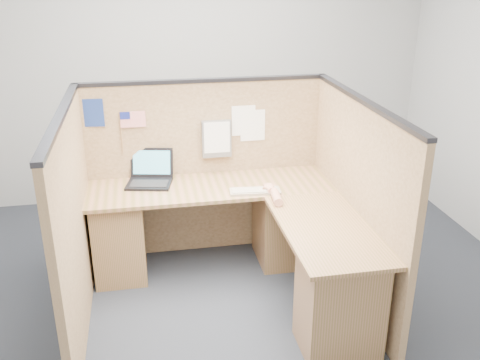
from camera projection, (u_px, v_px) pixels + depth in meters
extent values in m
plane|color=black|center=(225.00, 311.00, 3.95)|extent=(5.00, 5.00, 0.00)
plane|color=#A6A9AB|center=(188.00, 67.00, 5.47)|extent=(5.00, 0.00, 5.00)
cube|color=brown|center=(205.00, 169.00, 4.58)|extent=(2.05, 0.05, 1.50)
cube|color=#232328|center=(203.00, 80.00, 4.29)|extent=(2.05, 0.06, 0.03)
cube|color=brown|center=(74.00, 226.00, 3.59)|extent=(0.05, 1.80, 1.50)
cube|color=#232328|center=(60.00, 115.00, 3.30)|extent=(0.06, 1.80, 0.03)
cube|color=brown|center=(356.00, 203.00, 3.93)|extent=(0.05, 1.80, 1.50)
cube|color=#232328|center=(365.00, 101.00, 3.64)|extent=(0.06, 1.80, 0.03)
cube|color=brown|center=(211.00, 187.00, 4.30)|extent=(1.95, 0.60, 0.03)
cube|color=brown|center=(327.00, 230.00, 3.62)|extent=(0.60, 1.15, 0.03)
cube|color=brown|center=(119.00, 236.00, 4.31)|extent=(0.40, 0.50, 0.70)
cube|color=brown|center=(281.00, 222.00, 4.54)|extent=(0.40, 0.50, 0.70)
cube|color=brown|center=(340.00, 302.00, 3.46)|extent=(0.50, 0.40, 0.70)
cube|color=black|center=(149.00, 184.00, 4.30)|extent=(0.40, 0.33, 0.02)
cube|color=black|center=(148.00, 162.00, 4.40)|extent=(0.36, 0.15, 0.24)
cube|color=teal|center=(148.00, 163.00, 4.39)|extent=(0.31, 0.12, 0.19)
cube|color=gray|center=(255.00, 191.00, 4.16)|extent=(0.41, 0.17, 0.02)
cube|color=silver|center=(255.00, 190.00, 4.16)|extent=(0.37, 0.14, 0.01)
ellipsoid|color=silver|center=(269.00, 189.00, 4.18)|extent=(0.11, 0.08, 0.04)
ellipsoid|color=tan|center=(269.00, 186.00, 4.16)|extent=(0.08, 0.10, 0.05)
cylinder|color=tan|center=(271.00, 190.00, 4.13)|extent=(0.06, 0.05, 0.06)
cylinder|color=tan|center=(276.00, 197.00, 4.01)|extent=(0.09, 0.24, 0.07)
cube|color=navy|center=(93.00, 113.00, 4.19)|extent=(0.17, 0.02, 0.22)
cylinder|color=olive|center=(121.00, 133.00, 4.29)|extent=(0.01, 0.01, 0.35)
cube|color=red|center=(133.00, 119.00, 4.26)|extent=(0.20, 0.00, 0.13)
cube|color=navy|center=(125.00, 116.00, 4.23)|extent=(0.08, 0.00, 0.06)
cube|color=slate|center=(217.00, 139.00, 4.44)|extent=(0.24, 0.05, 0.31)
cube|color=white|center=(217.00, 137.00, 4.41)|extent=(0.21, 0.01, 0.26)
cube|color=white|center=(244.00, 121.00, 4.45)|extent=(0.20, 0.01, 0.25)
cube|color=white|center=(253.00, 125.00, 4.48)|extent=(0.21, 0.01, 0.27)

